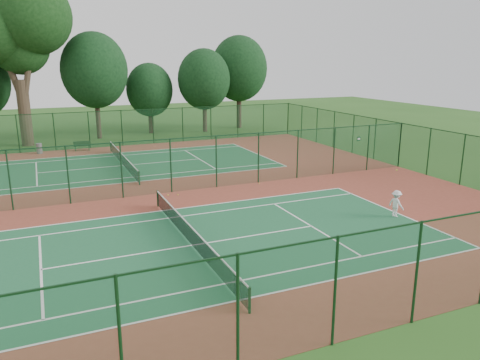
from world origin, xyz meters
The scene contains 18 objects.
ground centered at (0.00, 0.00, 0.00)m, with size 120.00×120.00×0.00m, color #27541A.
red_pad centered at (0.00, 0.00, 0.01)m, with size 40.00×36.00×0.01m, color brown.
court_near centered at (0.00, -9.00, 0.01)m, with size 23.77×10.97×0.01m, color #1D5E37.
court_far centered at (0.00, 9.00, 0.01)m, with size 23.77×10.97×0.01m, color #1B5730.
fence_north centered at (0.00, 18.00, 1.76)m, with size 40.00×0.09×3.50m.
fence_south centered at (0.00, -18.00, 1.76)m, with size 40.00×0.09×3.50m.
fence_east centered at (20.00, 0.00, 1.76)m, with size 0.09×36.00×3.50m.
fence_divider centered at (0.00, 0.00, 1.76)m, with size 40.00×0.09×3.50m.
tennis_net_near centered at (0.00, -9.00, 0.54)m, with size 0.10×12.90×0.97m.
tennis_net_far centered at (0.00, 9.00, 0.54)m, with size 0.10×12.90×0.97m.
player_near centered at (11.38, -9.50, 0.75)m, with size 0.94×0.54×1.46m, color silver.
trash_bin centered at (-6.05, 17.01, 0.47)m, with size 0.51×0.51×0.91m, color slate.
bench centered at (-2.38, 16.86, 0.49)m, with size 1.53×0.55×0.92m.
stray_ball_a centered at (1.11, -0.67, 0.05)m, with size 0.08×0.08×0.08m, color #DDF138.
stray_ball_b centered at (7.59, -0.39, 0.05)m, with size 0.07×0.07×0.07m, color #C8E936.
stray_ball_c centered at (1.69, -0.86, 0.04)m, with size 0.07×0.07×0.07m, color yellow.
big_tree centered at (-6.91, 22.06, 11.17)m, with size 10.27×7.52×15.78m.
evergreen_row centered at (0.50, 24.25, 0.00)m, with size 39.00×5.00×12.00m, color black, non-canonical shape.
Camera 1 is at (-5.90, -28.22, 8.33)m, focal length 35.00 mm.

